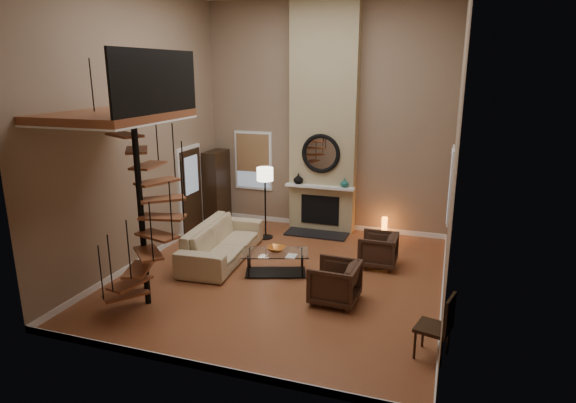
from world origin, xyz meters
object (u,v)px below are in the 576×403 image
(armchair_near, at_px, (381,250))
(coffee_table, at_px, (276,260))
(sofa, at_px, (222,241))
(floor_lamp, at_px, (265,180))
(armchair_far, at_px, (339,283))
(accent_lamp, at_px, (384,227))
(side_chair, at_px, (440,324))
(hutch, at_px, (217,187))

(armchair_near, distance_m, coffee_table, 2.16)
(sofa, bearing_deg, floor_lamp, -18.20)
(armchair_far, bearing_deg, floor_lamp, -135.90)
(coffee_table, bearing_deg, armchair_far, -29.06)
(coffee_table, xyz_separation_m, accent_lamp, (1.72, 2.88, -0.03))
(sofa, bearing_deg, accent_lamp, -54.60)
(coffee_table, bearing_deg, sofa, 164.62)
(armchair_near, relative_size, accent_lamp, 1.58)
(sofa, bearing_deg, side_chair, -122.21)
(hutch, xyz_separation_m, coffee_table, (2.59, -2.69, -0.67))
(sofa, distance_m, coffee_table, 1.39)
(sofa, distance_m, side_chair, 5.06)
(sofa, relative_size, coffee_table, 1.80)
(armchair_near, height_order, side_chair, side_chair)
(hutch, bearing_deg, sofa, -61.62)
(sofa, distance_m, accent_lamp, 3.96)
(accent_lamp, xyz_separation_m, side_chair, (1.41, -4.90, 0.28))
(side_chair, bearing_deg, hutch, 140.49)
(sofa, relative_size, armchair_near, 3.42)
(armchair_near, xyz_separation_m, side_chair, (1.22, -3.03, 0.17))
(floor_lamp, distance_m, side_chair, 5.73)
(coffee_table, bearing_deg, armchair_near, 27.82)
(accent_lamp, distance_m, side_chair, 5.11)
(armchair_far, relative_size, floor_lamp, 0.47)
(hutch, height_order, side_chair, hutch)
(armchair_far, bearing_deg, hutch, -128.23)
(armchair_far, height_order, side_chair, side_chair)
(sofa, distance_m, floor_lamp, 1.89)
(hutch, distance_m, armchair_far, 5.38)
(armchair_near, xyz_separation_m, coffee_table, (-1.91, -1.01, -0.07))
(armchair_near, distance_m, floor_lamp, 3.18)
(sofa, distance_m, armchair_far, 3.02)
(coffee_table, height_order, accent_lamp, accent_lamp)
(sofa, xyz_separation_m, floor_lamp, (0.39, 1.54, 1.02))
(coffee_table, bearing_deg, floor_lamp, 116.40)
(hutch, distance_m, sofa, 2.70)
(armchair_far, distance_m, accent_lamp, 3.69)
(accent_lamp, bearing_deg, side_chair, -73.96)
(floor_lamp, distance_m, accent_lamp, 3.07)
(sofa, height_order, coffee_table, sofa)
(hutch, bearing_deg, side_chair, -39.51)
(hutch, bearing_deg, floor_lamp, -25.57)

